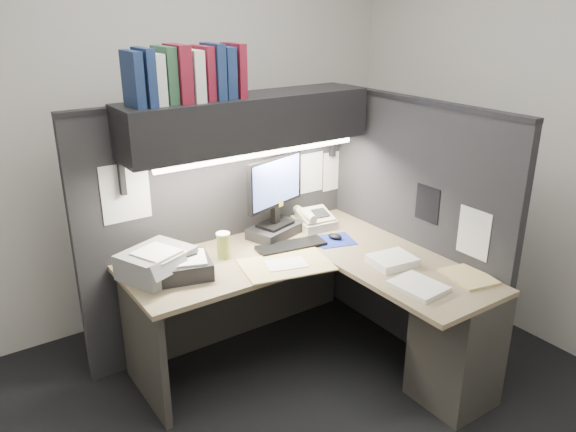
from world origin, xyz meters
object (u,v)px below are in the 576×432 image
object	(u,v)px
coffee_cup	(223,246)
monitor	(275,205)
telephone	(314,220)
desk	(363,316)
printer	(157,263)
notebook_stack	(181,268)
overhead_shelf	(248,121)
keyboard	(291,246)

from	to	relation	value
coffee_cup	monitor	bearing A→B (deg)	14.40
telephone	coffee_cup	distance (m)	0.75
telephone	desk	bearing A→B (deg)	-97.00
printer	monitor	bearing A→B (deg)	-15.95
desk	printer	size ratio (longest dim) A/B	4.75
notebook_stack	monitor	bearing A→B (deg)	14.07
telephone	printer	distance (m)	1.16
monitor	printer	distance (m)	0.87
overhead_shelf	coffee_cup	size ratio (longest dim) A/B	10.42
monitor	notebook_stack	bearing A→B (deg)	176.72
keyboard	notebook_stack	xyz separation A→B (m)	(-0.72, 0.03, 0.04)
overhead_shelf	telephone	distance (m)	0.87
keyboard	notebook_stack	size ratio (longest dim) A/B	1.36
overhead_shelf	notebook_stack	xyz separation A→B (m)	(-0.57, -0.20, -0.72)
printer	notebook_stack	xyz separation A→B (m)	(0.10, -0.09, -0.02)
monitor	telephone	bearing A→B (deg)	-21.44
desk	notebook_stack	xyz separation A→B (m)	(-0.87, 0.55, 0.34)
monitor	printer	size ratio (longest dim) A/B	1.48
keyboard	overhead_shelf	bearing A→B (deg)	132.17
monitor	coffee_cup	world-z (taller)	monitor
telephone	notebook_stack	distance (m)	1.06
monitor	overhead_shelf	bearing A→B (deg)	157.94
keyboard	monitor	bearing A→B (deg)	92.03
coffee_cup	printer	bearing A→B (deg)	178.08
monitor	notebook_stack	xyz separation A→B (m)	(-0.75, -0.19, -0.16)
desk	notebook_stack	distance (m)	1.09
telephone	notebook_stack	bearing A→B (deg)	-164.20
coffee_cup	notebook_stack	size ratio (longest dim) A/B	0.46
desk	monitor	world-z (taller)	monitor
keyboard	telephone	bearing A→B (deg)	40.17
overhead_shelf	telephone	size ratio (longest dim) A/B	6.26
telephone	printer	bearing A→B (deg)	-169.34
monitor	coffee_cup	bearing A→B (deg)	177.06
desk	monitor	size ratio (longest dim) A/B	3.21
desk	telephone	xyz separation A→B (m)	(0.18, 0.72, 0.34)
desk	monitor	distance (m)	0.90
keyboard	printer	distance (m)	0.84
telephone	overhead_shelf	bearing A→B (deg)	-177.57
desk	coffee_cup	bearing A→B (deg)	132.20
printer	telephone	bearing A→B (deg)	-18.72
overhead_shelf	coffee_cup	bearing A→B (deg)	-154.14
overhead_shelf	desk	bearing A→B (deg)	-68.21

